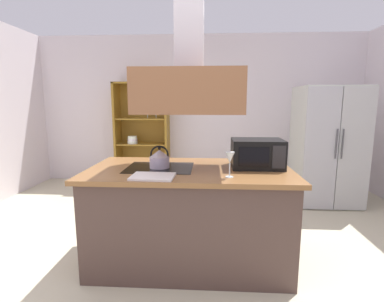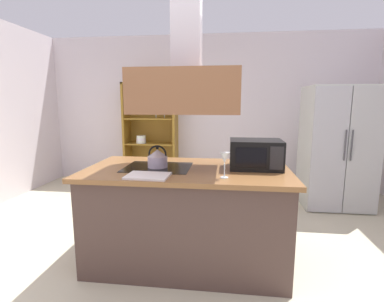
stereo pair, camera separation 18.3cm
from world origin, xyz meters
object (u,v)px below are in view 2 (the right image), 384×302
object	(u,v)px
microwave	(256,154)
dish_cabinet	(151,139)
refrigerator	(337,147)
kettle	(158,158)
cutting_board	(148,176)
wine_glass_on_counter	(225,159)

from	to	relation	value
microwave	dish_cabinet	bearing A→B (deg)	122.80
refrigerator	dish_cabinet	world-z (taller)	dish_cabinet
kettle	microwave	size ratio (longest dim) A/B	0.44
kettle	cutting_board	bearing A→B (deg)	-89.24
kettle	cutting_board	xyz separation A→B (m)	(0.00, -0.35, -0.08)
kettle	wine_glass_on_counter	world-z (taller)	kettle
refrigerator	cutting_board	world-z (taller)	refrigerator
dish_cabinet	wine_glass_on_counter	xyz separation A→B (m)	(1.39, -2.96, 0.23)
kettle	wine_glass_on_counter	distance (m)	0.69
refrigerator	wine_glass_on_counter	size ratio (longest dim) A/B	8.35
dish_cabinet	wine_glass_on_counter	world-z (taller)	dish_cabinet
kettle	cutting_board	distance (m)	0.35
kettle	microwave	xyz separation A→B (m)	(0.89, 0.07, 0.04)
dish_cabinet	microwave	world-z (taller)	dish_cabinet
refrigerator	microwave	bearing A→B (deg)	-127.85
dish_cabinet	wine_glass_on_counter	size ratio (longest dim) A/B	8.96
dish_cabinet	cutting_board	size ratio (longest dim) A/B	5.43
kettle	wine_glass_on_counter	size ratio (longest dim) A/B	0.99
microwave	wine_glass_on_counter	bearing A→B (deg)	-126.38
microwave	cutting_board	bearing A→B (deg)	-154.60
refrigerator	dish_cabinet	size ratio (longest dim) A/B	0.93
dish_cabinet	cutting_board	bearing A→B (deg)	-75.42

